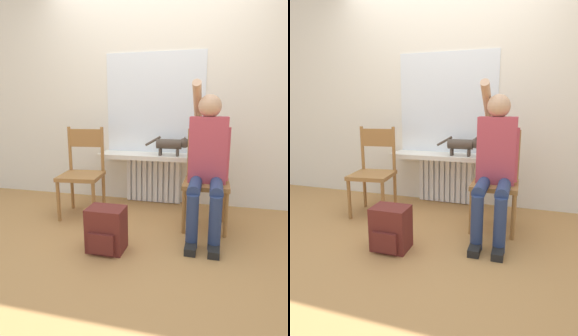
{
  "view_description": "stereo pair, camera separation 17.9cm",
  "coord_description": "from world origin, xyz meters",
  "views": [
    {
      "loc": [
        0.68,
        -2.07,
        1.13
      ],
      "look_at": [
        0.0,
        0.69,
        0.52
      ],
      "focal_mm": 30.0,
      "sensor_mm": 36.0,
      "label": 1
    },
    {
      "loc": [
        0.86,
        -2.02,
        1.13
      ],
      "look_at": [
        0.0,
        0.69,
        0.52
      ],
      "focal_mm": 30.0,
      "sensor_mm": 36.0,
      "label": 2
    }
  ],
  "objects": [
    {
      "name": "wall_with_window",
      "position": [
        0.0,
        1.23,
        1.35
      ],
      "size": [
        7.0,
        0.06,
        2.7
      ],
      "color": "white",
      "rests_on": "ground_plane"
    },
    {
      "name": "windowsill",
      "position": [
        0.0,
        1.03,
        0.59
      ],
      "size": [
        1.2,
        0.34,
        0.05
      ],
      "color": "white",
      "rests_on": "radiator"
    },
    {
      "name": "window_glass",
      "position": [
        0.0,
        1.2,
        1.18
      ],
      "size": [
        1.15,
        0.01,
        1.13
      ],
      "color": "white",
      "rests_on": "windowsill"
    },
    {
      "name": "cat",
      "position": [
        0.25,
        0.97,
        0.74
      ],
      "size": [
        0.49,
        0.11,
        0.22
      ],
      "color": "#4C4238",
      "rests_on": "windowsill"
    },
    {
      "name": "backpack",
      "position": [
        -0.11,
        -0.11,
        0.18
      ],
      "size": [
        0.29,
        0.24,
        0.36
      ],
      "color": "maroon",
      "rests_on": "ground_plane"
    },
    {
      "name": "ground_plane",
      "position": [
        0.0,
        0.0,
        0.0
      ],
      "size": [
        12.0,
        12.0,
        0.0
      ],
      "primitive_type": "plane",
      "color": "#B27F47"
    },
    {
      "name": "chair_left",
      "position": [
        -0.64,
        0.58,
        0.47
      ],
      "size": [
        0.46,
        0.46,
        0.93
      ],
      "rotation": [
        0.0,
        0.0,
        0.11
      ],
      "color": "#9E6B38",
      "rests_on": "ground_plane"
    },
    {
      "name": "chair_right",
      "position": [
        0.64,
        0.58,
        0.47
      ],
      "size": [
        0.42,
        0.42,
        0.93
      ],
      "rotation": [
        0.0,
        0.0,
        -0.0
      ],
      "color": "#9E6B38",
      "rests_on": "ground_plane"
    },
    {
      "name": "person",
      "position": [
        0.64,
        0.46,
        0.69
      ],
      "size": [
        0.36,
        1.01,
        1.37
      ],
      "color": "navy",
      "rests_on": "ground_plane"
    },
    {
      "name": "radiator",
      "position": [
        -0.0,
        1.15,
        0.28
      ],
      "size": [
        0.66,
        0.08,
        0.56
      ],
      "color": "white",
      "rests_on": "ground_plane"
    }
  ]
}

